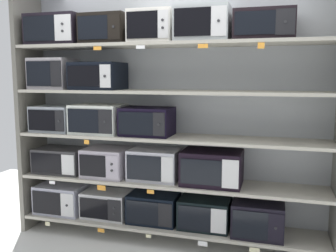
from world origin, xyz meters
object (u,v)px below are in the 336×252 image
microwave_6 (107,162)px  microwave_13 (98,76)px  microwave_12 (53,74)px  microwave_16 (152,27)px  microwave_18 (264,25)px  microwave_7 (154,165)px  microwave_5 (61,160)px  microwave_9 (56,118)px  microwave_4 (258,217)px  microwave_3 (204,213)px  microwave_17 (204,25)px  microwave_15 (106,30)px  microwave_0 (62,198)px  microwave_10 (99,119)px  microwave_8 (212,168)px  microwave_2 (154,208)px  microwave_14 (58,30)px  microwave_11 (147,121)px  microwave_1 (107,204)px

microwave_6 → microwave_13: (-0.08, 0.00, 0.89)m
microwave_12 → microwave_6: bearing=0.0°
microwave_16 → microwave_13: bearing=180.0°
microwave_18 → microwave_7: bearing=-180.0°
microwave_5 → microwave_7: (1.06, 0.00, 0.02)m
microwave_9 → microwave_16: bearing=0.0°
microwave_4 → microwave_3: bearing=-180.0°
microwave_5 → microwave_17: 2.07m
microwave_7 → microwave_15: microwave_15 is taller
microwave_0 → microwave_16: microwave_16 is taller
microwave_4 → microwave_6: (-1.55, 0.00, 0.44)m
microwave_10 → microwave_4: bearing=-0.0°
microwave_8 → microwave_18: size_ratio=1.09×
microwave_5 → microwave_17: bearing=0.0°
microwave_7 → microwave_16: size_ratio=1.16×
microwave_6 → microwave_2: bearing=-0.0°
microwave_0 → microwave_14: microwave_14 is taller
microwave_0 → microwave_13: bearing=0.0°
microwave_6 → microwave_0: bearing=-180.0°
microwave_15 → microwave_13: bearing=179.9°
microwave_3 → microwave_5: 1.64m
microwave_8 → microwave_12: (-1.70, -0.00, 0.90)m
microwave_12 → microwave_17: (1.60, 0.00, 0.45)m
microwave_7 → microwave_9: bearing=-180.0°
microwave_13 → microwave_14: (-0.45, -0.00, 0.47)m
microwave_15 → microwave_8: bearing=0.0°
microwave_2 → microwave_18: 2.06m
microwave_0 → microwave_11: microwave_11 is taller
microwave_1 → microwave_8: (1.12, 0.00, 0.48)m
microwave_15 → microwave_16: size_ratio=1.08×
microwave_5 → microwave_11: (0.99, -0.00, 0.46)m
microwave_2 → microwave_8: microwave_8 is taller
microwave_9 → microwave_13: bearing=0.0°
microwave_0 → microwave_2: size_ratio=1.04×
microwave_0 → microwave_9: microwave_9 is taller
microwave_12 → microwave_11: bearing=-0.0°
microwave_9 → microwave_10: (0.51, 0.00, 0.01)m
microwave_6 → microwave_8: (1.11, 0.00, 0.02)m
microwave_6 → microwave_7: (0.52, -0.00, 0.01)m
microwave_3 → microwave_4: (0.51, 0.00, 0.01)m
microwave_3 → microwave_7: bearing=180.0°
microwave_14 → microwave_5: bearing=-179.8°
microwave_1 → microwave_4: size_ratio=1.03×
microwave_15 → microwave_2: bearing=-0.0°
microwave_4 → microwave_6: microwave_6 is taller
microwave_8 → microwave_9: (-1.70, -0.00, 0.42)m
microwave_15 → microwave_17: bearing=-0.0°
microwave_0 → microwave_15: microwave_15 is taller
microwave_1 → microwave_8: 1.22m
microwave_10 → microwave_16: 1.08m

